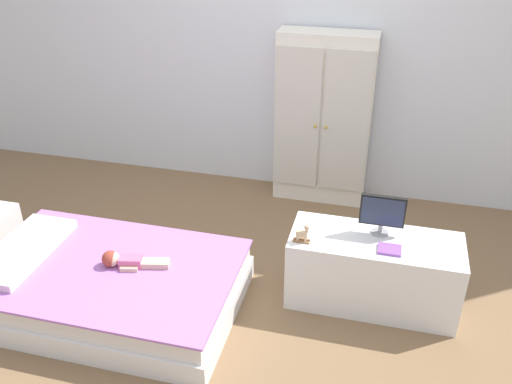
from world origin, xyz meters
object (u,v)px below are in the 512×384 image
object	(u,v)px
bed	(111,286)
wardrobe	(323,120)
tv_stand	(373,271)
book_purple	(390,249)
rocking_horse_toy	(303,234)
doll	(123,260)
tv_monitor	(382,213)

from	to	relation	value
bed	wardrobe	world-z (taller)	wardrobe
tv_stand	book_purple	world-z (taller)	book_purple
tv_stand	rocking_horse_toy	distance (m)	0.51
doll	wardrobe	bearing A→B (deg)	59.63
book_purple	tv_monitor	bearing A→B (deg)	111.35
wardrobe	tv_stand	distance (m)	1.37
bed	wardrobe	distance (m)	1.97
rocking_horse_toy	book_purple	xyz separation A→B (m)	(0.48, 0.03, -0.05)
bed	doll	world-z (taller)	doll
bed	tv_stand	size ratio (longest dim) A/B	1.53
doll	tv_stand	size ratio (longest dim) A/B	0.40
bed	tv_monitor	bearing A→B (deg)	17.56
book_purple	wardrobe	bearing A→B (deg)	113.74
tv_stand	rocking_horse_toy	bearing A→B (deg)	-163.13
book_purple	tv_stand	bearing A→B (deg)	129.23
bed	book_purple	distance (m)	1.64
bed	tv_stand	world-z (taller)	tv_stand
doll	tv_monitor	distance (m)	1.52
rocking_horse_toy	book_purple	bearing A→B (deg)	3.91
bed	tv_monitor	size ratio (longest dim) A/B	5.91
tv_stand	tv_monitor	world-z (taller)	tv_monitor
wardrobe	doll	bearing A→B (deg)	-120.37
doll	tv_monitor	bearing A→B (deg)	17.18
tv_stand	tv_monitor	distance (m)	0.37
book_purple	doll	bearing A→B (deg)	-169.26
wardrobe	bed	bearing A→B (deg)	-122.00
doll	tv_stand	world-z (taller)	tv_stand
tv_stand	wardrobe	bearing A→B (deg)	112.36
bed	wardrobe	xyz separation A→B (m)	(1.01, 1.61, 0.53)
wardrobe	tv_stand	xyz separation A→B (m)	(0.49, -1.20, -0.44)
bed	rocking_horse_toy	distance (m)	1.19
bed	rocking_horse_toy	size ratio (longest dim) A/B	12.95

